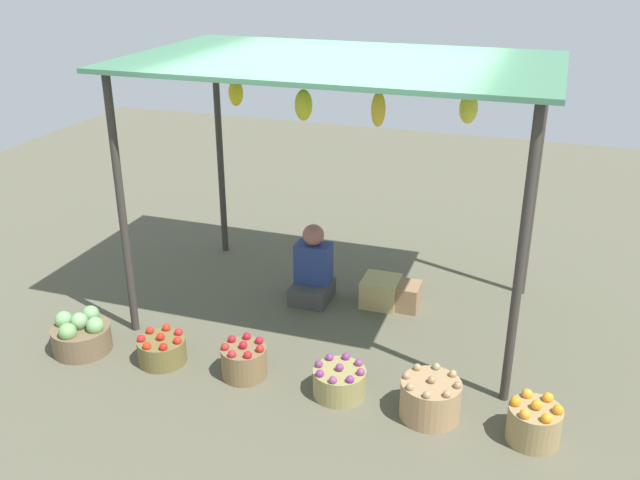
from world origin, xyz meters
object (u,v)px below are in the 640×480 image
(wooden_crate_stacked_rear, at_px, (401,295))
(basket_red_apples, at_px, (244,360))
(basket_purple_onions, at_px, (339,381))
(wooden_crate_near_vendor, at_px, (381,291))
(vendor_person, at_px, (313,271))
(basket_potatoes, at_px, (430,398))
(basket_cabbages, at_px, (81,335))
(basket_red_tomatoes, at_px, (162,349))
(basket_oranges, at_px, (534,423))

(wooden_crate_stacked_rear, bearing_deg, basket_red_apples, -121.61)
(basket_purple_onions, distance_m, wooden_crate_near_vendor, 1.54)
(vendor_person, xyz_separation_m, wooden_crate_stacked_rear, (0.86, 0.11, -0.17))
(vendor_person, relative_size, basket_potatoes, 1.72)
(basket_purple_onions, height_order, basket_potatoes, basket_potatoes)
(basket_cabbages, distance_m, basket_potatoes, 3.02)
(vendor_person, height_order, wooden_crate_near_vendor, vendor_person)
(basket_red_tomatoes, height_order, basket_red_apples, basket_red_apples)
(basket_red_apples, distance_m, basket_potatoes, 1.53)
(basket_cabbages, relative_size, basket_potatoes, 1.10)
(basket_cabbages, xyz_separation_m, basket_red_apples, (1.49, 0.10, -0.01))
(basket_oranges, bearing_deg, wooden_crate_stacked_rear, 129.05)
(basket_red_tomatoes, bearing_deg, basket_purple_onions, 1.36)
(basket_red_apples, height_order, wooden_crate_stacked_rear, basket_red_apples)
(basket_oranges, bearing_deg, basket_potatoes, 176.88)
(basket_red_tomatoes, height_order, wooden_crate_stacked_rear, basket_red_tomatoes)
(basket_potatoes, height_order, basket_oranges, basket_potatoes)
(basket_purple_onions, bearing_deg, basket_red_tomatoes, -178.64)
(vendor_person, bearing_deg, basket_cabbages, -135.78)
(basket_red_apples, bearing_deg, basket_red_tomatoes, -177.25)
(basket_red_apples, height_order, basket_potatoes, basket_potatoes)
(basket_red_tomatoes, relative_size, basket_red_apples, 1.08)
(basket_cabbages, distance_m, basket_purple_onions, 2.31)
(basket_red_apples, bearing_deg, wooden_crate_near_vendor, 64.01)
(vendor_person, xyz_separation_m, basket_potatoes, (1.44, -1.48, -0.15))
(basket_red_apples, bearing_deg, basket_potatoes, -1.55)
(basket_purple_onions, xyz_separation_m, basket_oranges, (1.47, -0.08, 0.03))
(vendor_person, distance_m, basket_red_tomatoes, 1.70)
(basket_potatoes, distance_m, basket_oranges, 0.75)
(basket_red_apples, bearing_deg, basket_purple_onions, 0.10)
(vendor_person, distance_m, basket_cabbages, 2.21)
(basket_cabbages, relative_size, basket_red_apples, 1.34)
(basket_purple_onions, relative_size, basket_potatoes, 0.92)
(basket_purple_onions, xyz_separation_m, wooden_crate_stacked_rear, (0.14, 1.55, 0.01))
(basket_cabbages, relative_size, basket_oranges, 1.32)
(basket_red_apples, relative_size, wooden_crate_stacked_rear, 1.05)
(basket_red_apples, bearing_deg, vendor_person, 86.40)
(basket_red_tomatoes, xyz_separation_m, basket_potatoes, (2.27, -0.01, 0.04))
(basket_oranges, bearing_deg, vendor_person, 145.21)
(wooden_crate_stacked_rear, bearing_deg, wooden_crate_near_vendor, -177.92)
(basket_potatoes, bearing_deg, vendor_person, 134.27)
(basket_potatoes, height_order, wooden_crate_near_vendor, basket_potatoes)
(wooden_crate_near_vendor, bearing_deg, vendor_person, -170.96)
(wooden_crate_stacked_rear, bearing_deg, basket_oranges, -50.95)
(vendor_person, relative_size, wooden_crate_stacked_rear, 2.20)
(vendor_person, relative_size, wooden_crate_near_vendor, 2.22)
(basket_cabbages, height_order, basket_oranges, basket_cabbages)
(basket_cabbages, height_order, basket_purple_onions, basket_cabbages)
(basket_potatoes, xyz_separation_m, wooden_crate_stacked_rear, (-0.58, 1.59, -0.03))
(basket_potatoes, xyz_separation_m, wooden_crate_near_vendor, (-0.78, 1.59, -0.01))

